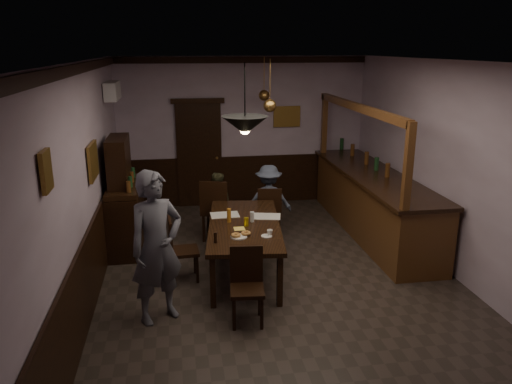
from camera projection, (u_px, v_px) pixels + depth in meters
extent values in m
cube|color=#2D2621|center=(283.00, 290.00, 6.77)|extent=(5.00, 8.00, 0.01)
cube|color=white|center=(287.00, 62.00, 5.92)|extent=(5.00, 8.00, 0.01)
cube|color=#A790A6|center=(243.00, 132.00, 10.14)|extent=(5.00, 0.01, 3.00)
cube|color=#A790A6|center=(81.00, 192.00, 5.96)|extent=(0.01, 8.00, 3.00)
cube|color=#A790A6|center=(466.00, 176.00, 6.73)|extent=(0.01, 8.00, 3.00)
cube|color=black|center=(244.00, 225.00, 7.11)|extent=(1.25, 2.30, 0.06)
cube|color=black|center=(213.00, 282.00, 6.22)|extent=(0.07, 0.07, 0.69)
cube|color=black|center=(280.00, 281.00, 6.26)|extent=(0.07, 0.07, 0.69)
cube|color=black|center=(218.00, 226.00, 8.18)|extent=(0.07, 0.07, 0.69)
cube|color=black|center=(269.00, 225.00, 8.22)|extent=(0.07, 0.07, 0.69)
cube|color=black|center=(216.00, 211.00, 8.45)|extent=(0.57, 0.57, 0.05)
cube|color=black|center=(213.00, 198.00, 8.17)|extent=(0.45, 0.17, 0.55)
cube|color=black|center=(229.00, 222.00, 8.68)|extent=(0.04, 0.04, 0.47)
cube|color=black|center=(208.00, 221.00, 8.72)|extent=(0.04, 0.04, 0.47)
cube|color=black|center=(225.00, 229.00, 8.33)|extent=(0.04, 0.04, 0.47)
cube|color=black|center=(204.00, 229.00, 8.37)|extent=(0.04, 0.04, 0.47)
cube|color=black|center=(269.00, 214.00, 8.51)|extent=(0.46, 0.46, 0.05)
cube|color=black|center=(270.00, 203.00, 8.26)|extent=(0.40, 0.10, 0.48)
cube|color=black|center=(278.00, 223.00, 8.73)|extent=(0.04, 0.04, 0.41)
cube|color=black|center=(260.00, 223.00, 8.73)|extent=(0.04, 0.04, 0.41)
cube|color=black|center=(279.00, 229.00, 8.42)|extent=(0.04, 0.04, 0.41)
cube|color=black|center=(260.00, 229.00, 8.42)|extent=(0.04, 0.04, 0.41)
cube|color=black|center=(247.00, 290.00, 5.86)|extent=(0.43, 0.43, 0.05)
cube|color=black|center=(246.00, 264.00, 5.96)|extent=(0.40, 0.08, 0.47)
cube|color=black|center=(234.00, 314.00, 5.76)|extent=(0.04, 0.04, 0.40)
cube|color=black|center=(262.00, 314.00, 5.77)|extent=(0.04, 0.04, 0.40)
cube|color=black|center=(233.00, 301.00, 6.06)|extent=(0.04, 0.04, 0.40)
cube|color=black|center=(260.00, 300.00, 6.08)|extent=(0.04, 0.04, 0.40)
cube|color=black|center=(184.00, 251.00, 6.97)|extent=(0.42, 0.42, 0.05)
cube|color=black|center=(170.00, 235.00, 6.86)|extent=(0.06, 0.40, 0.47)
cube|color=black|center=(197.00, 269.00, 6.92)|extent=(0.04, 0.04, 0.40)
cube|color=black|center=(195.00, 260.00, 7.22)|extent=(0.04, 0.04, 0.40)
cube|color=black|center=(174.00, 272.00, 6.85)|extent=(0.04, 0.04, 0.40)
cube|color=black|center=(173.00, 262.00, 7.15)|extent=(0.04, 0.04, 0.40)
imported|color=#555561|center=(157.00, 247.00, 5.82)|extent=(0.80, 0.72, 1.85)
imported|color=#454329|center=(217.00, 204.00, 8.63)|extent=(0.61, 0.52, 1.11)
imported|color=#4D566E|center=(268.00, 200.00, 8.65)|extent=(0.84, 0.53, 1.23)
cube|color=silver|center=(225.00, 215.00, 7.45)|extent=(0.43, 0.31, 0.01)
cube|color=silver|center=(266.00, 216.00, 7.39)|extent=(0.48, 0.39, 0.01)
cube|color=#FFDB5D|center=(239.00, 229.00, 6.90)|extent=(0.17, 0.17, 0.00)
cylinder|color=white|center=(267.00, 236.00, 6.62)|extent=(0.15, 0.15, 0.01)
imported|color=white|center=(270.00, 232.00, 6.62)|extent=(0.09, 0.09, 0.07)
cylinder|color=white|center=(239.00, 237.00, 6.59)|extent=(0.22, 0.22, 0.01)
torus|color=#C68C47|center=(236.00, 235.00, 6.57)|extent=(0.13, 0.13, 0.04)
torus|color=#C68C47|center=(246.00, 233.00, 6.64)|extent=(0.13, 0.13, 0.04)
cylinder|color=yellow|center=(246.00, 222.00, 7.00)|extent=(0.07, 0.07, 0.12)
cylinder|color=#BF721E|center=(229.00, 215.00, 7.14)|extent=(0.06, 0.06, 0.20)
cylinder|color=silver|center=(252.00, 217.00, 7.15)|extent=(0.06, 0.06, 0.15)
cylinder|color=black|center=(215.00, 237.00, 6.39)|extent=(0.04, 0.04, 0.14)
cube|color=black|center=(126.00, 219.00, 8.07)|extent=(0.49, 1.38, 0.99)
cube|color=black|center=(124.00, 186.00, 7.91)|extent=(0.47, 1.33, 0.08)
cube|color=black|center=(119.00, 162.00, 7.79)|extent=(0.30, 0.89, 0.79)
cube|color=#502A15|center=(373.00, 204.00, 8.72)|extent=(0.85, 3.96, 1.04)
cube|color=black|center=(374.00, 175.00, 8.57)|extent=(0.94, 4.05, 0.06)
cube|color=#502A15|center=(358.00, 107.00, 8.19)|extent=(0.10, 3.86, 0.12)
cube|color=#502A15|center=(406.00, 167.00, 6.56)|extent=(0.10, 0.10, 1.22)
cube|color=#502A15|center=(323.00, 124.00, 10.13)|extent=(0.10, 0.10, 1.22)
cube|color=black|center=(199.00, 156.00, 10.08)|extent=(0.90, 0.06, 2.10)
cube|color=white|center=(112.00, 91.00, 8.46)|extent=(0.20, 0.85, 0.30)
cube|color=olive|center=(46.00, 171.00, 4.27)|extent=(0.04, 0.28, 0.36)
cube|color=olive|center=(93.00, 161.00, 6.67)|extent=(0.04, 0.62, 0.48)
cube|color=olive|center=(287.00, 117.00, 10.15)|extent=(0.55, 0.04, 0.42)
cylinder|color=black|center=(245.00, 94.00, 5.81)|extent=(0.02, 0.02, 0.72)
cone|color=black|center=(245.00, 125.00, 5.91)|extent=(0.56, 0.56, 0.22)
sphere|color=#FFD88C|center=(245.00, 130.00, 5.92)|extent=(0.12, 0.12, 0.12)
cylinder|color=#BF8C3F|center=(270.00, 82.00, 7.56)|extent=(0.02, 0.02, 0.70)
cone|color=#BF8C3F|center=(270.00, 106.00, 7.66)|extent=(0.20, 0.20, 0.22)
sphere|color=#FFD88C|center=(270.00, 109.00, 7.67)|extent=(0.12, 0.12, 0.12)
cylinder|color=#BF8C3F|center=(264.00, 76.00, 9.14)|extent=(0.02, 0.02, 0.70)
cone|color=#BF8C3F|center=(264.00, 95.00, 9.24)|extent=(0.20, 0.20, 0.22)
sphere|color=#FFD88C|center=(264.00, 98.00, 9.25)|extent=(0.12, 0.12, 0.12)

